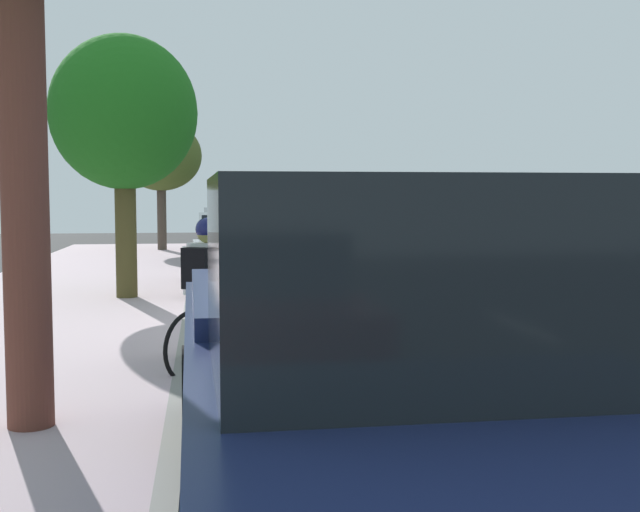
# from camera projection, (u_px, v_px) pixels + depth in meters

# --- Properties ---
(ground) EXTENTS (58.64, 58.64, 0.00)m
(ground) POSITION_uv_depth(u_px,v_px,m) (325.00, 334.00, 10.80)
(ground) COLOR #2A2A2A
(sidewalk) EXTENTS (4.19, 36.65, 0.13)m
(sidewalk) POSITION_uv_depth(u_px,v_px,m) (14.00, 337.00, 10.22)
(sidewalk) COLOR #B69BA4
(sidewalk) RESTS_ON ground
(curb_edge) EXTENTS (0.16, 36.65, 0.13)m
(curb_edge) POSITION_uv_depth(u_px,v_px,m) (187.00, 333.00, 10.53)
(curb_edge) COLOR gray
(curb_edge) RESTS_ON ground
(lane_stripe_centre) EXTENTS (0.14, 35.80, 0.01)m
(lane_stripe_centre) POSITION_uv_depth(u_px,v_px,m) (534.00, 324.00, 11.67)
(lane_stripe_centre) COLOR white
(lane_stripe_centre) RESTS_ON ground
(lane_stripe_bike_edge) EXTENTS (0.12, 36.65, 0.01)m
(lane_stripe_bike_edge) POSITION_uv_depth(u_px,v_px,m) (298.00, 335.00, 10.75)
(lane_stripe_bike_edge) COLOR white
(lane_stripe_bike_edge) RESTS_ON ground
(parked_sedan_green_nearest) EXTENTS (2.04, 4.50, 1.52)m
(parked_sedan_green_nearest) POSITION_uv_depth(u_px,v_px,m) (236.00, 236.00, 21.49)
(parked_sedan_green_nearest) COLOR #1E512D
(parked_sedan_green_nearest) RESTS_ON ground
(parked_sedan_silver_second) EXTENTS (1.94, 4.45, 1.52)m
(parked_sedan_silver_second) POSITION_uv_depth(u_px,v_px,m) (242.00, 254.00, 15.14)
(parked_sedan_silver_second) COLOR #B7BABF
(parked_sedan_silver_second) RESTS_ON ground
(parked_pickup_dark_blue_mid) EXTENTS (2.10, 5.33, 1.95)m
(parked_pickup_dark_blue_mid) POSITION_uv_depth(u_px,v_px,m) (377.00, 384.00, 4.16)
(parked_pickup_dark_blue_mid) COLOR navy
(parked_pickup_dark_blue_mid) RESTS_ON ground
(bicycle_at_curb) EXTENTS (1.29, 1.30, 0.80)m
(bicycle_at_curb) POSITION_uv_depth(u_px,v_px,m) (227.00, 337.00, 8.35)
(bicycle_at_curb) COLOR black
(bicycle_at_curb) RESTS_ON ground
(cyclist_with_backpack) EXTENTS (0.55, 0.52, 1.63)m
(cyclist_with_backpack) POSITION_uv_depth(u_px,v_px,m) (206.00, 277.00, 8.70)
(cyclist_with_backpack) COLOR #C6B284
(cyclist_with_backpack) RESTS_ON ground
(street_tree_near_cyclist) EXTENTS (2.54, 2.54, 4.07)m
(street_tree_near_cyclist) POSITION_uv_depth(u_px,v_px,m) (161.00, 156.00, 25.12)
(street_tree_near_cyclist) COLOR #493C32
(street_tree_near_cyclist) RESTS_ON sidewalk
(street_tree_mid_block) EXTENTS (2.45, 2.45, 4.41)m
(street_tree_mid_block) POSITION_uv_depth(u_px,v_px,m) (124.00, 115.00, 13.44)
(street_tree_mid_block) COLOR #484020
(street_tree_mid_block) RESTS_ON sidewalk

